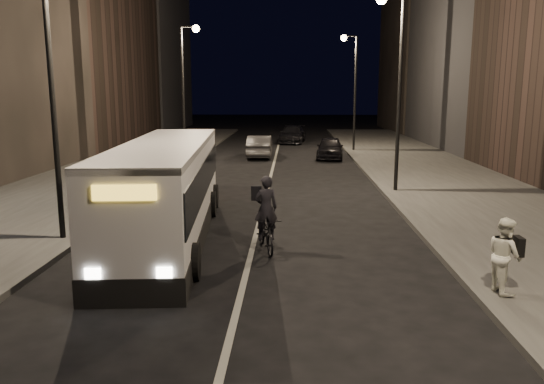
# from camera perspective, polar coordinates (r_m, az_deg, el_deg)

# --- Properties ---
(ground) EXTENTS (180.00, 180.00, 0.00)m
(ground) POSITION_cam_1_polar(r_m,az_deg,el_deg) (11.68, -3.46, -11.23)
(ground) COLOR black
(ground) RESTS_ON ground
(sidewalk_right) EXTENTS (7.00, 70.00, 0.16)m
(sidewalk_right) POSITION_cam_1_polar(r_m,az_deg,el_deg) (26.21, 18.53, 0.80)
(sidewalk_right) COLOR #3B3C39
(sidewalk_right) RESTS_ON ground
(sidewalk_left) EXTENTS (7.00, 70.00, 0.16)m
(sidewalk_left) POSITION_cam_1_polar(r_m,az_deg,el_deg) (26.91, -18.78, 1.04)
(sidewalk_left) COLOR #3B3C39
(sidewalk_left) RESTS_ON ground
(streetlight_right_mid) EXTENTS (1.20, 0.44, 8.12)m
(streetlight_right_mid) POSITION_cam_1_polar(r_m,az_deg,el_deg) (23.18, 13.01, 12.97)
(streetlight_right_mid) COLOR black
(streetlight_right_mid) RESTS_ON sidewalk_right
(streetlight_right_far) EXTENTS (1.20, 0.44, 8.12)m
(streetlight_right_far) POSITION_cam_1_polar(r_m,az_deg,el_deg) (39.01, 8.57, 12.13)
(streetlight_right_far) COLOR black
(streetlight_right_far) RESTS_ON sidewalk_right
(streetlight_left_near) EXTENTS (1.20, 0.44, 8.12)m
(streetlight_left_near) POSITION_cam_1_polar(r_m,az_deg,el_deg) (16.14, -21.97, 13.54)
(streetlight_left_near) COLOR black
(streetlight_left_near) RESTS_ON sidewalk_left
(streetlight_left_far) EXTENTS (1.20, 0.44, 8.12)m
(streetlight_left_far) POSITION_cam_1_polar(r_m,az_deg,el_deg) (33.41, -9.16, 12.36)
(streetlight_left_far) COLOR black
(streetlight_left_far) RESTS_ON sidewalk_left
(city_bus) EXTENTS (3.21, 10.90, 2.90)m
(city_bus) POSITION_cam_1_polar(r_m,az_deg,el_deg) (16.14, -11.24, 0.61)
(city_bus) COLOR silver
(city_bus) RESTS_ON ground
(cyclist_on_bicycle) EXTENTS (1.09, 1.97, 2.15)m
(cyclist_on_bicycle) POSITION_cam_1_polar(r_m,az_deg,el_deg) (14.64, -0.64, -3.68)
(cyclist_on_bicycle) COLOR black
(cyclist_on_bicycle) RESTS_ON ground
(pedestrian_woman) EXTENTS (0.73, 0.88, 1.63)m
(pedestrian_woman) POSITION_cam_1_polar(r_m,az_deg,el_deg) (12.27, 23.73, -6.24)
(pedestrian_woman) COLOR white
(pedestrian_woman) RESTS_ON sidewalk_right
(car_near) EXTENTS (2.05, 4.30, 1.42)m
(car_near) POSITION_cam_1_polar(r_m,az_deg,el_deg) (35.07, 6.25, 4.74)
(car_near) COLOR black
(car_near) RESTS_ON ground
(car_mid) EXTENTS (1.63, 4.50, 1.48)m
(car_mid) POSITION_cam_1_polar(r_m,az_deg,el_deg) (35.52, -1.33, 4.92)
(car_mid) COLOR #343436
(car_mid) RESTS_ON ground
(car_far) EXTENTS (2.55, 5.18, 1.45)m
(car_far) POSITION_cam_1_polar(r_m,az_deg,el_deg) (45.68, 2.20, 6.21)
(car_far) COLOR black
(car_far) RESTS_ON ground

